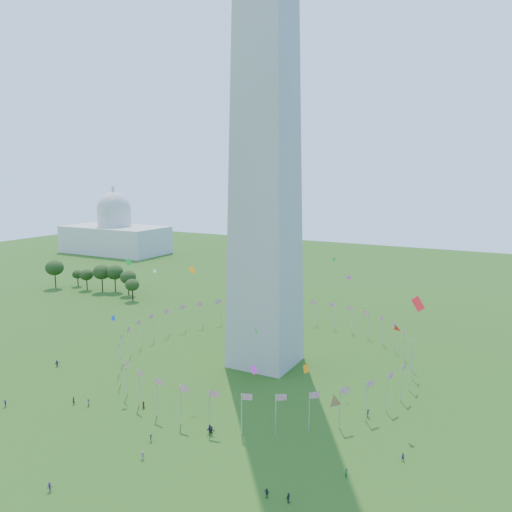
% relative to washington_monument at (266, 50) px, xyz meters
% --- Properties ---
extents(ground, '(600.00, 600.00, 0.00)m').
position_rel_washington_monument_xyz_m(ground, '(0.00, -50.00, -84.50)').
color(ground, '#204710').
rests_on(ground, ground).
extents(washington_monument, '(16.80, 16.80, 169.00)m').
position_rel_washington_monument_xyz_m(washington_monument, '(0.00, 0.00, 0.00)').
color(washington_monument, '#B0AB9C').
rests_on(washington_monument, ground).
extents(flag_ring, '(80.24, 80.24, 9.00)m').
position_rel_washington_monument_xyz_m(flag_ring, '(-0.00, 0.00, -80.00)').
color(flag_ring, silver).
rests_on(flag_ring, ground).
extents(capitol_building, '(70.00, 35.00, 46.00)m').
position_rel_washington_monument_xyz_m(capitol_building, '(-180.00, 130.00, -61.50)').
color(capitol_building, beige).
rests_on(capitol_building, ground).
extents(crowd, '(98.65, 64.04, 1.99)m').
position_rel_washington_monument_xyz_m(crowd, '(2.51, -48.29, -83.61)').
color(crowd, black).
rests_on(crowd, ground).
extents(kites_aloft, '(129.70, 72.78, 33.27)m').
position_rel_washington_monument_xyz_m(kites_aloft, '(12.79, -25.08, -65.19)').
color(kites_aloft, red).
rests_on(kites_aloft, ground).
extents(tree_line_west, '(55.54, 15.68, 12.99)m').
position_rel_washington_monument_xyz_m(tree_line_west, '(-106.64, 40.77, -78.73)').
color(tree_line_west, '#2B4717').
rests_on(tree_line_west, ground).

